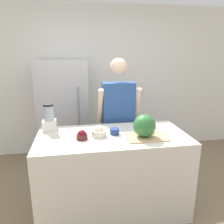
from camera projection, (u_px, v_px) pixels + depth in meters
name	position (u px, v px, depth m)	size (l,w,h in m)	color
wall_back	(97.00, 81.00, 3.93)	(8.00, 0.06, 2.60)	white
counter_island	(113.00, 173.00, 2.51)	(1.64, 0.80, 0.92)	beige
refrigerator	(64.00, 112.00, 3.60)	(0.78, 0.69, 1.69)	#B7B7BC
person	(118.00, 121.00, 2.98)	(0.56, 0.27, 1.73)	#333338
cutting_board	(146.00, 137.00, 2.31)	(0.43, 0.30, 0.01)	tan
watermelon	(144.00, 126.00, 2.28)	(0.24, 0.24, 0.24)	#2D6B33
bowl_cherries	(82.00, 135.00, 2.26)	(0.12, 0.12, 0.10)	#511E19
bowl_cream	(99.00, 132.00, 2.34)	(0.16, 0.16, 0.12)	beige
bowl_small_blue	(115.00, 131.00, 2.40)	(0.10, 0.10, 0.07)	navy
blender	(49.00, 119.00, 2.50)	(0.15, 0.15, 0.31)	silver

